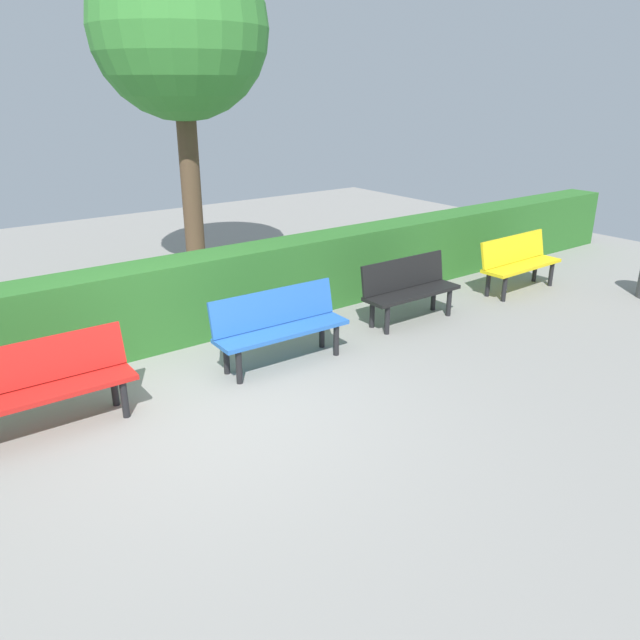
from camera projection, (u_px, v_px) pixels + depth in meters
The scene contains 7 objects.
ground_plane at pixel (217, 412), 6.11m from camera, with size 21.07×21.07×0.00m, color gray.
bench_yellow at pixel (518, 261), 9.62m from camera, with size 1.56×0.51×0.86m.
bench_black at pixel (409, 287), 8.36m from camera, with size 1.48×0.47×0.86m.
bench_blue at pixel (279, 324), 7.05m from camera, with size 1.63×0.51×0.86m.
bench_red at pixel (43, 382), 5.65m from camera, with size 1.61×0.49×0.86m.
hedge_row at pixel (215, 293), 7.97m from camera, with size 17.07×0.60×1.05m, color #2D6B28.
tree_near at pixel (179, 31), 8.85m from camera, with size 2.61×2.61×5.15m.
Camera 1 is at (2.39, 4.93, 3.04)m, focal length 34.25 mm.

